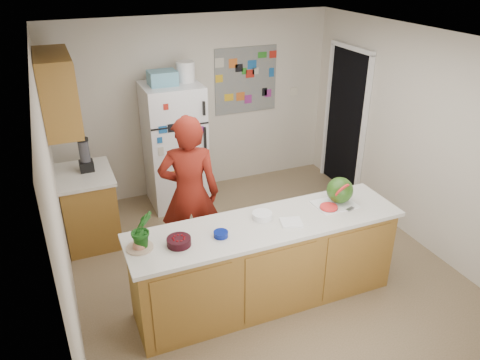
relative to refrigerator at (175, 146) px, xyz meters
name	(u,v)px	position (x,y,z in m)	size (l,w,h in m)	color
floor	(262,268)	(0.45, -1.88, -0.86)	(4.00, 4.50, 0.02)	brown
wall_back	(197,106)	(0.45, 0.38, 0.40)	(4.00, 0.02, 2.50)	beige
wall_left	(56,205)	(-1.56, -1.88, 0.40)	(0.02, 4.50, 2.50)	beige
wall_right	(420,140)	(2.46, -1.88, 0.40)	(0.02, 4.50, 2.50)	beige
ceiling	(268,40)	(0.45, -1.88, 1.66)	(4.00, 4.50, 0.02)	white
doorway	(346,121)	(2.44, -0.43, 0.17)	(0.03, 0.85, 2.04)	black
peninsula_base	(266,264)	(0.25, -2.38, -0.41)	(2.60, 0.62, 0.88)	brown
peninsula_top	(267,225)	(0.25, -2.38, 0.05)	(2.68, 0.70, 0.04)	silver
side_counter_base	(89,208)	(-1.24, -0.53, -0.42)	(0.60, 0.80, 0.86)	brown
side_counter_top	(84,175)	(-1.24, -0.53, 0.03)	(0.64, 0.84, 0.04)	silver
upper_cabinets	(57,92)	(-1.37, -0.58, 1.05)	(0.35, 1.00, 0.80)	brown
refrigerator	(175,146)	(0.00, 0.00, 0.00)	(0.75, 0.70, 1.70)	silver
fridge_top_bin	(162,78)	(-0.10, 0.00, 0.94)	(0.35, 0.28, 0.18)	#5999B2
photo_collage	(246,80)	(1.20, 0.36, 0.70)	(0.95, 0.01, 0.95)	slate
person	(190,194)	(-0.24, -1.49, 0.04)	(0.65, 0.43, 1.78)	maroon
blender_appliance	(85,156)	(-1.19, -0.47, 0.24)	(0.12, 0.12, 0.38)	black
cutting_board	(335,204)	(1.03, -2.33, 0.08)	(0.41, 0.31, 0.01)	white
watermelon	(340,190)	(1.09, -2.31, 0.22)	(0.27, 0.27, 0.27)	#275F0F
watermelon_slice	(329,207)	(0.93, -2.38, 0.09)	(0.17, 0.17, 0.02)	red
cherry_bowl	(179,242)	(-0.62, -2.41, 0.11)	(0.21, 0.21, 0.07)	black
white_bowl	(262,216)	(0.24, -2.28, 0.10)	(0.19, 0.19, 0.06)	white
cobalt_bowl	(221,234)	(-0.24, -2.43, 0.10)	(0.13, 0.13, 0.05)	navy
plate	(140,248)	(-0.95, -2.34, 0.08)	(0.23, 0.23, 0.02)	#BEB793
paper_towel	(291,222)	(0.46, -2.47, 0.08)	(0.20, 0.18, 0.02)	white
keys	(350,209)	(1.12, -2.47, 0.08)	(0.10, 0.04, 0.01)	gray
potted_plant	(142,229)	(-0.91, -2.33, 0.25)	(0.20, 0.16, 0.36)	#0F4614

